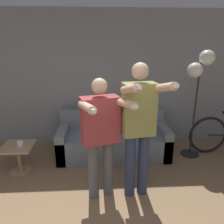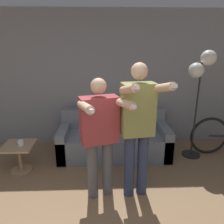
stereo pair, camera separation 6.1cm
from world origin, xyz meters
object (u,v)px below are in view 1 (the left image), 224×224
Objects in this scene: cat at (118,105)px; cup at (20,144)px; floor_lamp at (200,72)px; side_table at (19,153)px; person_left at (101,132)px; person_right at (139,124)px; couch at (113,141)px.

cup is (-1.59, -0.83, -0.37)m from cat.
floor_lamp reaches higher than side_table.
floor_lamp is (1.33, -0.41, 0.65)m from cat.
person_left is 0.90× the size of person_right.
side_table is at bearing 151.01° from person_right.
cup is (-1.49, -0.53, 0.24)m from couch.
side_table is at bearing 136.76° from person_left.
cup is (-1.73, 0.63, -0.53)m from person_right.
floor_lamp is at bearing -17.20° from cat.
couch is at bearing 92.75° from person_right.
couch is 1.04× the size of floor_lamp.
person_left is at bearing -103.21° from cat.
couch is at bearing 19.75° from cup.
side_table is (-1.65, -0.81, -0.54)m from cat.
side_table is (-1.30, 0.65, -0.60)m from person_left.
cat is 1.91m from side_table.
person_right is 0.94× the size of floor_lamp.
floor_lamp reaches higher than couch.
person_right reaches higher than couch.
couch is at bearing -109.95° from cat.
person_left is at bearing -147.76° from floor_lamp.
person_left is 17.88× the size of cup.
person_right reaches higher than side_table.
person_left is 0.48m from person_right.
cup is (-1.25, 0.63, -0.43)m from person_left.
person_right is at bearing -138.63° from floor_lamp.
cup is at bearing -171.77° from floor_lamp.
floor_lamp is at bearing -4.42° from couch.
floor_lamp is (1.19, 1.05, 0.50)m from person_right.
cat is (0.11, 0.30, 0.61)m from couch.
cat is at bearing 70.05° from couch.
cup is at bearing -21.89° from side_table.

